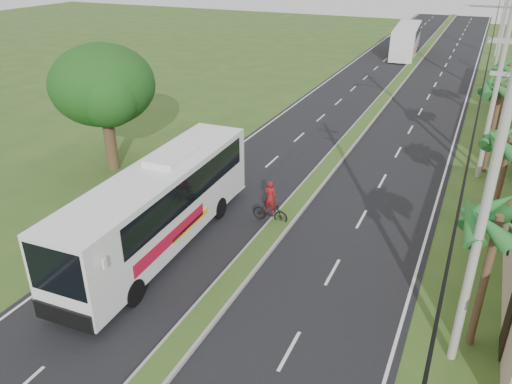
% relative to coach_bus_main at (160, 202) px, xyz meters
% --- Properties ---
extents(ground, '(180.00, 180.00, 0.00)m').
position_rel_coach_bus_main_xyz_m(ground, '(4.14, -3.85, -2.24)').
color(ground, '#32521E').
rests_on(ground, ground).
extents(road_asphalt, '(14.00, 160.00, 0.02)m').
position_rel_coach_bus_main_xyz_m(road_asphalt, '(4.14, 16.15, -2.23)').
color(road_asphalt, black).
rests_on(road_asphalt, ground).
extents(median_strip, '(1.20, 160.00, 0.18)m').
position_rel_coach_bus_main_xyz_m(median_strip, '(4.14, 16.15, -2.14)').
color(median_strip, gray).
rests_on(median_strip, ground).
extents(lane_edge_left, '(0.12, 160.00, 0.01)m').
position_rel_coach_bus_main_xyz_m(lane_edge_left, '(-2.56, 16.15, -2.24)').
color(lane_edge_left, silver).
rests_on(lane_edge_left, ground).
extents(lane_edge_right, '(0.12, 160.00, 0.01)m').
position_rel_coach_bus_main_xyz_m(lane_edge_right, '(10.84, 16.15, -2.24)').
color(lane_edge_right, silver).
rests_on(lane_edge_right, ground).
extents(palm_verge_a, '(2.40, 2.40, 5.45)m').
position_rel_coach_bus_main_xyz_m(palm_verge_a, '(13.14, -0.85, 2.50)').
color(palm_verge_a, '#473321').
rests_on(palm_verge_a, ground).
extents(palm_verge_b, '(2.40, 2.40, 5.05)m').
position_rel_coach_bus_main_xyz_m(palm_verge_b, '(13.54, 8.15, 2.12)').
color(palm_verge_b, '#473321').
rests_on(palm_verge_b, ground).
extents(palm_verge_c, '(2.40, 2.40, 5.85)m').
position_rel_coach_bus_main_xyz_m(palm_verge_c, '(12.94, 15.15, 2.88)').
color(palm_verge_c, '#473321').
rests_on(palm_verge_c, ground).
extents(palm_verge_d, '(2.40, 2.40, 5.25)m').
position_rel_coach_bus_main_xyz_m(palm_verge_d, '(13.44, 24.15, 2.31)').
color(palm_verge_d, '#473321').
rests_on(palm_verge_d, ground).
extents(shade_tree, '(6.30, 6.00, 7.54)m').
position_rel_coach_bus_main_xyz_m(shade_tree, '(-7.97, 6.17, 2.79)').
color(shade_tree, '#473321').
rests_on(shade_tree, ground).
extents(utility_pole_a, '(1.60, 0.28, 11.00)m').
position_rel_coach_bus_main_xyz_m(utility_pole_a, '(12.64, -1.85, 3.43)').
color(utility_pole_a, gray).
rests_on(utility_pole_a, ground).
extents(utility_pole_b, '(3.20, 0.28, 12.00)m').
position_rel_coach_bus_main_xyz_m(utility_pole_b, '(12.61, 14.15, 4.02)').
color(utility_pole_b, gray).
rests_on(utility_pole_b, ground).
extents(utility_pole_c, '(1.60, 0.28, 11.00)m').
position_rel_coach_bus_main_xyz_m(utility_pole_c, '(12.64, 34.15, 3.43)').
color(utility_pole_c, gray).
rests_on(utility_pole_c, ground).
extents(utility_pole_d, '(1.60, 0.28, 10.50)m').
position_rel_coach_bus_main_xyz_m(utility_pole_d, '(12.64, 54.15, 3.18)').
color(utility_pole_d, gray).
rests_on(utility_pole_d, ground).
extents(coach_bus_main, '(3.14, 12.71, 4.08)m').
position_rel_coach_bus_main_xyz_m(coach_bus_main, '(0.00, 0.00, 0.00)').
color(coach_bus_main, white).
rests_on(coach_bus_main, ground).
extents(coach_bus_far, '(3.66, 12.43, 3.57)m').
position_rel_coach_bus_main_xyz_m(coach_bus_far, '(2.18, 50.35, -0.22)').
color(coach_bus_far, white).
rests_on(coach_bus_far, ground).
extents(motorcyclist, '(1.87, 0.54, 2.24)m').
position_rel_coach_bus_main_xyz_m(motorcyclist, '(3.56, 4.00, -1.45)').
color(motorcyclist, black).
rests_on(motorcyclist, ground).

